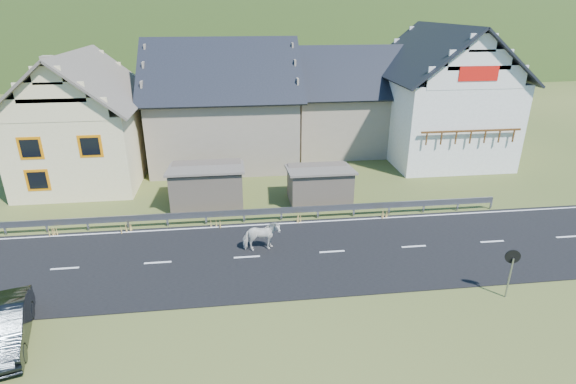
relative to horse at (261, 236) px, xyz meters
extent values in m
plane|color=#35441B|center=(-0.72, -0.57, -0.76)|extent=(160.00, 160.00, 0.00)
cube|color=black|center=(-0.72, -0.57, -0.74)|extent=(60.00, 7.00, 0.04)
cube|color=silver|center=(-0.72, -0.57, -0.71)|extent=(60.00, 6.60, 0.01)
cube|color=#93969B|center=(-0.72, 3.11, -0.18)|extent=(28.00, 0.08, 0.34)
cube|color=#93969B|center=(-12.72, 3.13, -0.41)|extent=(0.10, 0.06, 0.70)
cube|color=#93969B|center=(-10.72, 3.13, -0.41)|extent=(0.10, 0.06, 0.70)
cube|color=#93969B|center=(-8.72, 3.13, -0.41)|extent=(0.10, 0.06, 0.70)
cube|color=#93969B|center=(-6.72, 3.13, -0.41)|extent=(0.10, 0.06, 0.70)
cube|color=#93969B|center=(-4.72, 3.13, -0.41)|extent=(0.10, 0.06, 0.70)
cube|color=#93969B|center=(-2.72, 3.13, -0.41)|extent=(0.10, 0.06, 0.70)
cube|color=#93969B|center=(-0.72, 3.13, -0.41)|extent=(0.10, 0.06, 0.70)
cube|color=#93969B|center=(1.28, 3.13, -0.41)|extent=(0.10, 0.06, 0.70)
cube|color=#93969B|center=(3.28, 3.13, -0.41)|extent=(0.10, 0.06, 0.70)
cube|color=#93969B|center=(5.28, 3.13, -0.41)|extent=(0.10, 0.06, 0.70)
cube|color=#93969B|center=(7.28, 3.13, -0.41)|extent=(0.10, 0.06, 0.70)
cube|color=#93969B|center=(9.28, 3.13, -0.41)|extent=(0.10, 0.06, 0.70)
cube|color=#93969B|center=(11.28, 3.13, -0.41)|extent=(0.10, 0.06, 0.70)
cube|color=#93969B|center=(13.28, 3.13, -0.41)|extent=(0.10, 0.06, 0.70)
cube|color=brown|center=(-2.72, 5.93, 0.34)|extent=(4.30, 3.30, 2.40)
cube|color=brown|center=(3.78, 5.43, 0.24)|extent=(3.80, 2.90, 2.20)
cube|color=beige|center=(-10.72, 11.43, 1.74)|extent=(7.00, 9.00, 5.00)
cube|color=orange|center=(-12.32, 6.93, 2.64)|extent=(1.30, 0.12, 1.30)
cube|color=orange|center=(-9.12, 6.93, 2.64)|extent=(1.30, 0.12, 1.30)
cube|color=orange|center=(-12.32, 6.93, 0.74)|extent=(1.30, 0.12, 1.30)
cube|color=gray|center=(-12.72, 12.93, 5.80)|extent=(0.70, 0.70, 2.40)
cube|color=gray|center=(-1.72, 14.43, 1.74)|extent=(10.00, 9.00, 5.00)
cube|color=gray|center=(8.28, 16.43, 1.54)|extent=(9.00, 8.00, 4.60)
cube|color=white|center=(14.28, 13.43, 2.24)|extent=(8.00, 10.00, 6.00)
cube|color=red|center=(14.28, 8.40, 6.04)|extent=(2.60, 0.06, 0.90)
cube|color=brown|center=(14.28, 8.18, 2.44)|extent=(6.80, 0.12, 0.12)
ellipsoid|color=#223C13|center=(4.28, 179.43, -20.76)|extent=(440.00, 280.00, 260.00)
ellipsoid|color=black|center=(-55.72, 109.43, 5.24)|extent=(76.00, 50.00, 28.00)
imported|color=silver|center=(0.00, 0.00, 0.00)|extent=(0.96, 1.78, 1.44)
imported|color=black|center=(-9.08, -5.25, -0.09)|extent=(2.47, 4.31, 1.34)
cylinder|color=#93969B|center=(9.39, -4.83, 0.12)|extent=(0.07, 0.07, 1.76)
cylinder|color=black|center=(9.39, -4.76, 1.05)|extent=(0.58, 0.18, 0.58)
cylinder|color=white|center=(9.39, -4.72, 1.05)|extent=(0.49, 0.15, 0.49)
camera|label=1|loc=(-1.02, -18.56, 9.99)|focal=28.00mm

